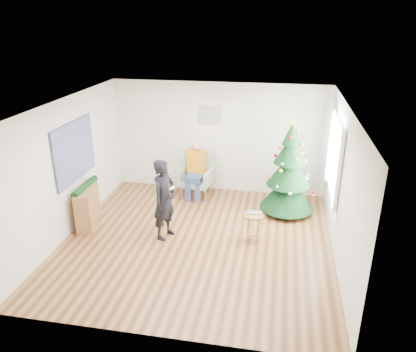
% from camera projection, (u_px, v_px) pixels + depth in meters
% --- Properties ---
extents(floor, '(5.00, 5.00, 0.00)m').
position_uv_depth(floor, '(197.00, 241.00, 7.70)').
color(floor, brown).
rests_on(floor, ground).
extents(ceiling, '(5.00, 5.00, 0.00)m').
position_uv_depth(ceiling, '(196.00, 105.00, 6.73)').
color(ceiling, white).
rests_on(ceiling, wall_back).
extents(wall_back, '(5.00, 0.00, 5.00)m').
position_uv_depth(wall_back, '(219.00, 138.00, 9.50)').
color(wall_back, silver).
rests_on(wall_back, floor).
extents(wall_front, '(5.00, 0.00, 5.00)m').
position_uv_depth(wall_front, '(154.00, 254.00, 4.94)').
color(wall_front, silver).
rests_on(wall_front, floor).
extents(wall_left, '(0.00, 5.00, 5.00)m').
position_uv_depth(wall_left, '(67.00, 169.00, 7.64)').
color(wall_left, silver).
rests_on(wall_left, floor).
extents(wall_right, '(0.00, 5.00, 5.00)m').
position_uv_depth(wall_right, '(342.00, 188.00, 6.80)').
color(wall_right, silver).
rests_on(wall_right, floor).
extents(window_panel, '(0.04, 1.30, 1.40)m').
position_uv_depth(window_panel, '(335.00, 157.00, 7.64)').
color(window_panel, white).
rests_on(window_panel, wall_right).
extents(curtains, '(0.05, 1.75, 1.50)m').
position_uv_depth(curtains, '(334.00, 157.00, 7.64)').
color(curtains, white).
rests_on(curtains, wall_right).
extents(christmas_tree, '(1.15, 1.15, 2.08)m').
position_uv_depth(christmas_tree, '(289.00, 171.00, 8.49)').
color(christmas_tree, '#3F2816').
rests_on(christmas_tree, floor).
extents(stool, '(0.37, 0.37, 0.56)m').
position_uv_depth(stool, '(253.00, 227.00, 7.61)').
color(stool, brown).
rests_on(stool, floor).
extents(laptop, '(0.32, 0.23, 0.02)m').
position_uv_depth(laptop, '(254.00, 214.00, 7.50)').
color(laptop, silver).
rests_on(laptop, stool).
extents(armchair, '(0.83, 0.78, 1.00)m').
position_uv_depth(armchair, '(197.00, 180.00, 9.52)').
color(armchair, gray).
rests_on(armchair, floor).
extents(seated_person, '(0.46, 0.64, 1.31)m').
position_uv_depth(seated_person, '(196.00, 169.00, 9.36)').
color(seated_person, navy).
rests_on(seated_person, armchair).
extents(standing_man, '(0.55, 0.66, 1.57)m').
position_uv_depth(standing_man, '(164.00, 200.00, 7.57)').
color(standing_man, black).
rests_on(standing_man, floor).
extents(game_controller, '(0.08, 0.13, 0.04)m').
position_uv_depth(game_controller, '(172.00, 188.00, 7.42)').
color(game_controller, white).
rests_on(game_controller, standing_man).
extents(console, '(0.55, 1.04, 0.80)m').
position_uv_depth(console, '(87.00, 206.00, 8.20)').
color(console, brown).
rests_on(console, floor).
extents(garland, '(0.14, 0.90, 0.14)m').
position_uv_depth(garland, '(85.00, 187.00, 8.05)').
color(garland, black).
rests_on(garland, console).
extents(tapestry, '(0.03, 1.50, 1.15)m').
position_uv_depth(tapestry, '(75.00, 151.00, 7.81)').
color(tapestry, black).
rests_on(tapestry, wall_left).
extents(framed_picture, '(0.52, 0.05, 0.42)m').
position_uv_depth(framed_picture, '(210.00, 115.00, 9.29)').
color(framed_picture, tan).
rests_on(framed_picture, wall_back).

